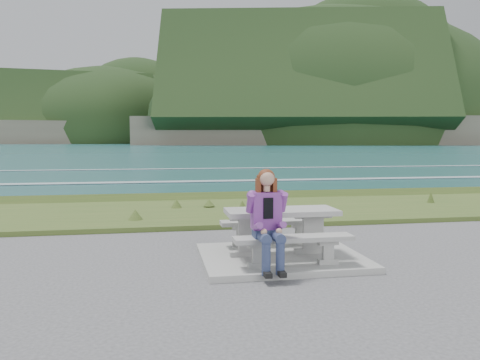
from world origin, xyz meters
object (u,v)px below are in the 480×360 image
object	(u,v)px
bench_seaward	(271,226)
seated_woman	(269,233)
picnic_table	(281,219)
bench_landward	(294,243)

from	to	relation	value
bench_seaward	seated_woman	world-z (taller)	seated_woman
picnic_table	seated_woman	bearing A→B (deg)	-116.28
picnic_table	seated_woman	world-z (taller)	seated_woman
picnic_table	bench_seaward	world-z (taller)	picnic_table
bench_landward	seated_woman	size ratio (longest dim) A/B	1.24
bench_landward	bench_seaward	world-z (taller)	same
picnic_table	bench_landward	world-z (taller)	picnic_table
bench_landward	bench_seaward	xyz separation A→B (m)	(0.00, 1.40, 0.00)
picnic_table	bench_landward	bearing A→B (deg)	-90.00
seated_woman	bench_landward	bearing A→B (deg)	18.15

